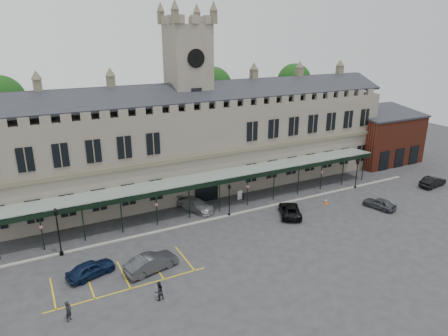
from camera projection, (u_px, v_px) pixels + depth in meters
name	position (u px, v px, depth m)	size (l,w,h in m)	color
ground	(250.00, 236.00, 43.32)	(140.00, 140.00, 0.00)	#2B2C2E
station_building	(191.00, 144.00, 54.63)	(60.00, 10.36, 17.30)	#696257
clock_tower	(189.00, 96.00, 52.60)	(5.60, 5.60, 24.80)	#696257
canopy	(218.00, 192.00, 48.83)	(50.00, 4.10, 4.30)	#8C9E93
brick_annex	(382.00, 137.00, 67.85)	(12.40, 8.36, 9.23)	#5D2316
kerb	(226.00, 216.00, 47.92)	(60.00, 0.40, 0.12)	gray
parking_markings	(125.00, 277.00, 35.90)	(16.00, 6.00, 0.01)	gold
tree_behind_left	(1.00, 101.00, 50.58)	(6.00, 6.00, 16.00)	#332314
tree_behind_mid	(213.00, 87.00, 63.78)	(6.00, 6.00, 16.00)	#332314
tree_behind_right	(294.00, 82.00, 70.81)	(6.00, 6.00, 16.00)	#332314
lamp_post_left	(58.00, 227.00, 38.59)	(0.48, 0.48, 5.12)	black
lamp_post_mid	(229.00, 197.00, 47.32)	(0.39, 0.39, 4.15)	black
lamp_post_right	(357.00, 171.00, 56.09)	(0.40, 0.40, 4.21)	black
traffic_cone	(326.00, 201.00, 51.43)	(0.45, 0.45, 0.71)	#E54D07
sign_board	(240.00, 195.00, 52.74)	(0.71, 0.06, 1.21)	black
bollard_left	(204.00, 203.00, 50.79)	(0.16, 0.16, 0.90)	black
bollard_right	(243.00, 196.00, 52.71)	(0.16, 0.16, 0.92)	black
car_left_a	(91.00, 269.00, 35.89)	(1.75, 4.35, 1.48)	#0B1934
car_left_b	(151.00, 263.00, 36.70)	(1.74, 5.00, 1.65)	#36383D
car_taxi	(196.00, 205.00, 49.40)	(2.10, 5.16, 1.50)	#979A9E
car_van	(290.00, 210.00, 48.04)	(2.31, 5.01, 1.39)	black
car_right_a	(379.00, 203.00, 49.97)	(1.62, 4.02, 1.37)	#36383D
car_right_b	(433.00, 181.00, 57.19)	(1.62, 4.63, 1.53)	black
person_a	(68.00, 311.00, 30.22)	(0.62, 0.41, 1.70)	black
person_b	(159.00, 291.00, 32.60)	(0.82, 0.64, 1.69)	black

